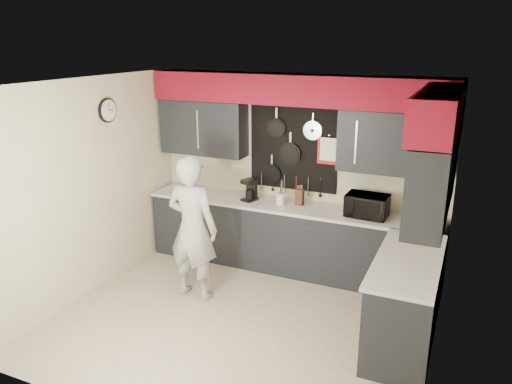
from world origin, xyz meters
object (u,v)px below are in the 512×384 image
at_px(utensil_crock, 280,199).
at_px(person, 193,228).
at_px(coffee_maker, 250,189).
at_px(microwave, 367,206).
at_px(knife_block, 300,197).

xyz_separation_m(utensil_crock, person, (-0.66, -1.14, -0.11)).
xyz_separation_m(utensil_crock, coffee_maker, (-0.44, -0.00, 0.08)).
height_order(microwave, person, person).
distance_m(microwave, knife_block, 0.90).
bearing_deg(knife_block, utensil_crock, -163.91).
relative_size(knife_block, person, 0.12).
bearing_deg(microwave, knife_block, 177.07).
bearing_deg(person, utensil_crock, -118.25).
bearing_deg(utensil_crock, person, -120.25).
distance_m(utensil_crock, person, 1.32).
distance_m(knife_block, utensil_crock, 0.25).
relative_size(microwave, person, 0.29).
relative_size(microwave, coffee_maker, 1.72).
bearing_deg(coffee_maker, utensil_crock, 18.17).
distance_m(microwave, person, 2.14).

